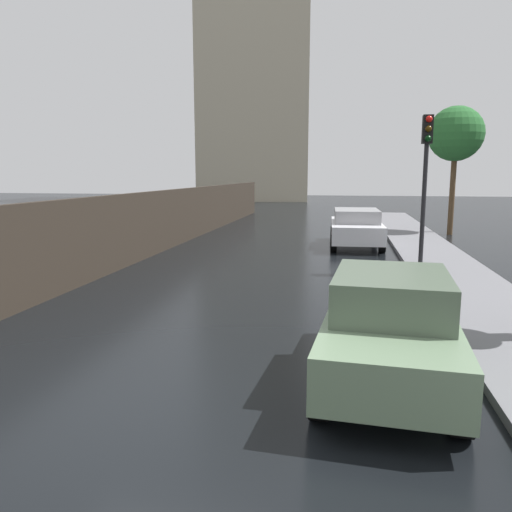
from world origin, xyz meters
name	(u,v)px	position (x,y,z in m)	size (l,w,h in m)	color
ground	(150,411)	(0.00, 0.00, 0.00)	(120.00, 120.00, 0.00)	black
car_green_near_kerb	(390,327)	(2.82, 1.37, 0.76)	(1.95, 3.93, 1.49)	slate
car_white_mid_road	(356,227)	(2.62, 14.21, 0.75)	(2.03, 4.63, 1.42)	silver
traffic_light	(426,163)	(4.29, 9.05, 3.03)	(0.26, 0.39, 4.16)	black
street_tree_near	(456,135)	(6.93, 18.72, 4.47)	(2.42, 2.42, 5.72)	#4C3823
distant_tower	(256,44)	(-7.46, 48.95, 16.13)	(11.94, 12.05, 37.41)	#B2A88E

